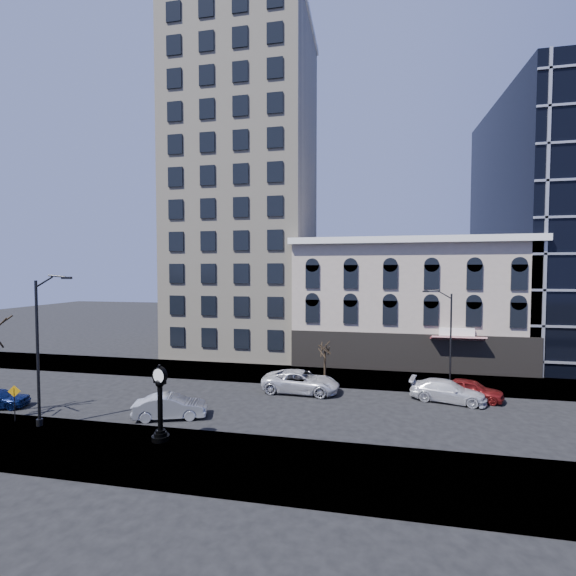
% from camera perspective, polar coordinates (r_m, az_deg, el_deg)
% --- Properties ---
extents(ground, '(160.00, 160.00, 0.00)m').
position_cam_1_polar(ground, '(28.24, -5.80, -16.76)').
color(ground, black).
rests_on(ground, ground).
extents(sidewalk_far, '(160.00, 6.00, 0.12)m').
position_cam_1_polar(sidewalk_far, '(35.61, -1.96, -12.57)').
color(sidewalk_far, gray).
rests_on(sidewalk_far, ground).
extents(sidewalk_near, '(160.00, 6.00, 0.12)m').
position_cam_1_polar(sidewalk_near, '(21.27, -12.65, -23.33)').
color(sidewalk_near, gray).
rests_on(sidewalk_near, ground).
extents(cream_tower, '(15.90, 15.40, 42.50)m').
position_cam_1_polar(cream_tower, '(47.58, -6.35, 14.61)').
color(cream_tower, '#C0B49A').
rests_on(cream_tower, ground).
extents(victorian_row, '(22.60, 11.19, 12.50)m').
position_cam_1_polar(victorian_row, '(41.73, 16.88, -2.18)').
color(victorian_row, '#AF9F90').
rests_on(victorian_row, ground).
extents(street_clock, '(0.95, 0.95, 4.18)m').
position_cam_1_polar(street_clock, '(22.87, -18.41, -16.24)').
color(street_clock, black).
rests_on(street_clock, sidewalk_near).
extents(street_lamp_near, '(2.36, 0.57, 9.15)m').
position_cam_1_polar(street_lamp_near, '(26.63, -32.07, -2.79)').
color(street_lamp_near, black).
rests_on(street_lamp_near, sidewalk_near).
extents(street_lamp_far, '(1.98, 0.84, 7.89)m').
position_cam_1_polar(street_lamp_far, '(32.43, 22.01, -3.41)').
color(street_lamp_far, black).
rests_on(street_lamp_far, sidewalk_far).
extents(bare_tree_far, '(2.18, 2.18, 3.74)m').
position_cam_1_polar(bare_tree_far, '(33.62, 5.50, -8.45)').
color(bare_tree_far, '#2F2417').
rests_on(bare_tree_far, sidewalk_far).
extents(warning_sign, '(0.70, 0.26, 2.23)m').
position_cam_1_polar(warning_sign, '(29.57, -35.47, -12.97)').
color(warning_sign, black).
rests_on(warning_sign, sidewalk_near).
extents(car_near_b, '(4.76, 2.92, 1.48)m').
position_cam_1_polar(car_near_b, '(26.56, -17.03, -16.43)').
color(car_near_b, '#A5A8AD').
rests_on(car_near_b, ground).
extents(car_far_a, '(6.02, 2.97, 1.64)m').
position_cam_1_polar(car_far_a, '(30.47, 1.91, -13.68)').
color(car_far_a, silver).
rests_on(car_far_a, ground).
extents(car_far_b, '(5.48, 3.28, 1.49)m').
position_cam_1_polar(car_far_b, '(30.69, 22.54, -13.90)').
color(car_far_b, silver).
rests_on(car_far_b, ground).
extents(car_far_c, '(4.61, 3.00, 1.46)m').
position_cam_1_polar(car_far_c, '(31.78, 25.47, -13.41)').
color(car_far_c, maroon).
rests_on(car_far_c, ground).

